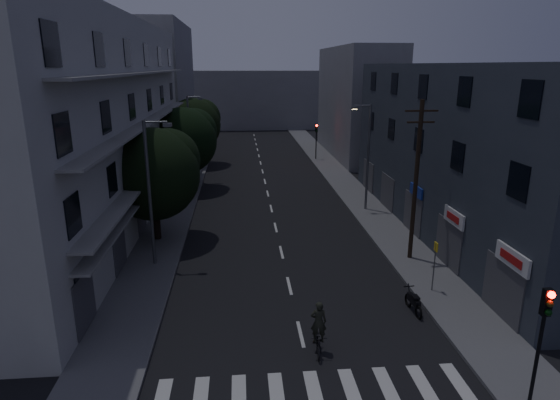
{
  "coord_description": "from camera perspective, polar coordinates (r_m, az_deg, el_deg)",
  "views": [
    {
      "loc": [
        -2.37,
        -15.18,
        10.87
      ],
      "look_at": [
        0.0,
        12.0,
        3.0
      ],
      "focal_mm": 30.0,
      "sensor_mm": 36.0,
      "label": 1
    }
  ],
  "objects": [
    {
      "name": "building_far_left",
      "position": [
        63.98,
        -14.0,
        13.06
      ],
      "size": [
        6.0,
        20.0,
        16.0
      ],
      "primitive_type": "cube",
      "color": "slate",
      "rests_on": "ground"
    },
    {
      "name": "bus_stop_sign",
      "position": [
        24.08,
        18.37,
        -6.68
      ],
      "size": [
        0.06,
        0.35,
        2.52
      ],
      "color": "#595B60",
      "rests_on": "sidewalk_right"
    },
    {
      "name": "utility_pole",
      "position": [
        26.95,
        16.26,
        2.57
      ],
      "size": [
        1.8,
        0.24,
        9.0
      ],
      "color": "black",
      "rests_on": "sidewalk_right"
    },
    {
      "name": "street_lamp_left_near",
      "position": [
        26.08,
        -15.44,
        1.59
      ],
      "size": [
        1.51,
        0.25,
        8.0
      ],
      "color": "#565A5E",
      "rests_on": "sidewalk_left"
    },
    {
      "name": "tree_mid",
      "position": [
        42.52,
        -11.61,
        7.39
      ],
      "size": [
        5.89,
        5.89,
        7.25
      ],
      "color": "black",
      "rests_on": "sidewalk_left"
    },
    {
      "name": "traffic_signal_far_right",
      "position": [
        55.54,
        4.45,
        8.0
      ],
      "size": [
        0.28,
        0.37,
        4.1
      ],
      "color": "black",
      "rests_on": "sidewalk_right"
    },
    {
      "name": "traffic_signal_near",
      "position": [
        17.29,
        29.49,
        -12.9
      ],
      "size": [
        0.28,
        0.37,
        4.1
      ],
      "color": "black",
      "rests_on": "sidewalk_right"
    },
    {
      "name": "building_far_right",
      "position": [
        59.12,
        9.29,
        11.65
      ],
      "size": [
        6.0,
        20.0,
        13.0
      ],
      "primitive_type": "cube",
      "color": "slate",
      "rests_on": "ground"
    },
    {
      "name": "building_right",
      "position": [
        32.96,
        21.04,
        5.64
      ],
      "size": [
        6.19,
        28.0,
        11.0
      ],
      "color": "#2C323C",
      "rests_on": "ground"
    },
    {
      "name": "ground",
      "position": [
        41.69,
        -1.55,
        0.97
      ],
      "size": [
        160.0,
        160.0,
        0.0
      ],
      "primitive_type": "plane",
      "color": "black",
      "rests_on": "ground"
    },
    {
      "name": "tree_near",
      "position": [
        30.03,
        -15.1,
        3.48
      ],
      "size": [
        5.77,
        5.77,
        7.12
      ],
      "color": "black",
      "rests_on": "sidewalk_left"
    },
    {
      "name": "street_lamp_left_far",
      "position": [
        45.74,
        -10.87,
        7.93
      ],
      "size": [
        1.51,
        0.25,
        8.0
      ],
      "color": "slate",
      "rests_on": "sidewalk_left"
    },
    {
      "name": "building_left",
      "position": [
        34.76,
        -21.24,
        8.61
      ],
      "size": [
        7.0,
        36.0,
        14.0
      ],
      "color": "#A9A9A4",
      "rests_on": "ground"
    },
    {
      "name": "traffic_signal_far_left",
      "position": [
        55.36,
        -9.18,
        7.82
      ],
      "size": [
        0.28,
        0.37,
        4.1
      ],
      "color": "black",
      "rests_on": "sidewalk_left"
    },
    {
      "name": "sidewalk_right",
      "position": [
        42.76,
        8.53,
        1.29
      ],
      "size": [
        3.0,
        90.0,
        0.15
      ],
      "primitive_type": "cube",
      "color": "#565659",
      "rests_on": "ground"
    },
    {
      "name": "lane_markings",
      "position": [
        47.74,
        -2.01,
        2.93
      ],
      "size": [
        0.15,
        60.5,
        0.01
      ],
      "color": "beige",
      "rests_on": "ground"
    },
    {
      "name": "tree_far",
      "position": [
        53.2,
        -10.41,
        9.22
      ],
      "size": [
        5.92,
        5.92,
        7.33
      ],
      "color": "black",
      "rests_on": "sidewalk_left"
    },
    {
      "name": "crosswalk",
      "position": [
        17.25,
        4.39,
        -23.02
      ],
      "size": [
        10.9,
        3.0,
        0.01
      ],
      "color": "beige",
      "rests_on": "ground"
    },
    {
      "name": "building_far_end",
      "position": [
        85.42,
        -3.46,
        12.13
      ],
      "size": [
        24.0,
        8.0,
        10.0
      ],
      "primitive_type": "cube",
      "color": "slate",
      "rests_on": "ground"
    },
    {
      "name": "sidewalk_left",
      "position": [
        41.92,
        -11.84,
        0.82
      ],
      "size": [
        3.0,
        90.0,
        0.15
      ],
      "primitive_type": "cube",
      "color": "#565659",
      "rests_on": "ground"
    },
    {
      "name": "motorcycle",
      "position": [
        22.67,
        15.97,
        -11.96
      ],
      "size": [
        0.52,
        1.78,
        1.14
      ],
      "rotation": [
        0.0,
        0.0,
        0.06
      ],
      "color": "black",
      "rests_on": "ground"
    },
    {
      "name": "cyclist",
      "position": [
        19.08,
        4.68,
        -16.08
      ],
      "size": [
        0.76,
        1.76,
        2.17
      ],
      "rotation": [
        0.0,
        0.0,
        -0.09
      ],
      "color": "black",
      "rests_on": "ground"
    },
    {
      "name": "street_lamp_right",
      "position": [
        35.88,
        10.54,
        5.76
      ],
      "size": [
        1.51,
        0.25,
        8.0
      ],
      "color": "slate",
      "rests_on": "sidewalk_right"
    }
  ]
}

